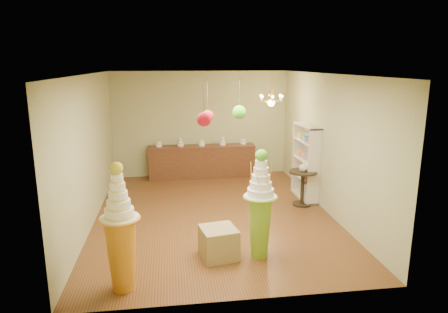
{
  "coord_description": "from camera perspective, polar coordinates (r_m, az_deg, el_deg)",
  "views": [
    {
      "loc": [
        -0.9,
        -8.12,
        3.22
      ],
      "look_at": [
        0.23,
        0.0,
        1.29
      ],
      "focal_mm": 32.0,
      "sensor_mm": 36.0,
      "label": 1
    }
  ],
  "objects": [
    {
      "name": "wall_left",
      "position": [
        8.45,
        -18.66,
        0.79
      ],
      "size": [
        0.04,
        6.5,
        3.0
      ],
      "primitive_type": "cube",
      "color": "tan",
      "rests_on": "ground"
    },
    {
      "name": "vase",
      "position": [
        9.24,
        11.28,
        -1.41
      ],
      "size": [
        0.24,
        0.24,
        0.21
      ],
      "primitive_type": "imported",
      "rotation": [
        0.0,
        0.0,
        0.21
      ],
      "color": "beige",
      "rests_on": "round_table"
    },
    {
      "name": "pom_red_right",
      "position": [
        6.46,
        -2.33,
        5.85
      ],
      "size": [
        0.19,
        0.19,
        0.71
      ],
      "color": "#3C362B",
      "rests_on": "ceiling"
    },
    {
      "name": "floor",
      "position": [
        8.78,
        -1.51,
        -8.28
      ],
      "size": [
        6.5,
        6.5,
        0.0
      ],
      "primitive_type": "plane",
      "color": "brown",
      "rests_on": "ground"
    },
    {
      "name": "pedestal_green",
      "position": [
        6.72,
        5.17,
        -8.1
      ],
      "size": [
        0.63,
        0.63,
        1.87
      ],
      "rotation": [
        0.0,
        0.0,
        0.2
      ],
      "color": "#78A925",
      "rests_on": "floor"
    },
    {
      "name": "ceiling",
      "position": [
        8.17,
        -1.63,
        11.69
      ],
      "size": [
        6.5,
        6.5,
        0.0
      ],
      "primitive_type": "plane",
      "rotation": [
        3.14,
        0.0,
        0.0
      ],
      "color": "silver",
      "rests_on": "ground"
    },
    {
      "name": "wall_back",
      "position": [
        11.53,
        -3.37,
        4.64
      ],
      "size": [
        5.0,
        0.04,
        3.0
      ],
      "primitive_type": "cube",
      "color": "tan",
      "rests_on": "ground"
    },
    {
      "name": "sideboard",
      "position": [
        11.46,
        -3.18,
        -0.63
      ],
      "size": [
        3.04,
        0.54,
        1.16
      ],
      "color": "#542E1A",
      "rests_on": "floor"
    },
    {
      "name": "pedestal_orange",
      "position": [
        5.98,
        -14.48,
        -11.83
      ],
      "size": [
        0.59,
        0.59,
        1.91
      ],
      "rotation": [
        0.0,
        0.0,
        -0.09
      ],
      "color": "orange",
      "rests_on": "floor"
    },
    {
      "name": "pom_red_left",
      "position": [
        5.73,
        -2.88,
        5.34
      ],
      "size": [
        0.21,
        0.21,
        0.67
      ],
      "color": "#3C362B",
      "rests_on": "ceiling"
    },
    {
      "name": "wall_front",
      "position": [
        5.24,
        2.4,
        -5.93
      ],
      "size": [
        5.0,
        0.04,
        3.0
      ],
      "primitive_type": "cube",
      "color": "tan",
      "rests_on": "ground"
    },
    {
      "name": "chandelier",
      "position": [
        10.07,
        6.75,
        7.92
      ],
      "size": [
        0.83,
        0.83,
        0.85
      ],
      "rotation": [
        0.0,
        0.0,
        0.39
      ],
      "color": "#ECA953",
      "rests_on": "ceiling"
    },
    {
      "name": "shelving_unit",
      "position": [
        9.77,
        11.69,
        -0.77
      ],
      "size": [
        0.33,
        1.2,
        1.8
      ],
      "color": "beige",
      "rests_on": "floor"
    },
    {
      "name": "pom_green_mid",
      "position": [
        6.44,
        2.18,
        6.35
      ],
      "size": [
        0.22,
        0.22,
        0.66
      ],
      "color": "#3C362B",
      "rests_on": "ceiling"
    },
    {
      "name": "round_table",
      "position": [
        9.35,
        11.17,
        -3.75
      ],
      "size": [
        0.75,
        0.75,
        0.82
      ],
      "rotation": [
        0.0,
        0.0,
        -0.21
      ],
      "color": "black",
      "rests_on": "floor"
    },
    {
      "name": "burlap_riser",
      "position": [
        6.89,
        -0.77,
        -12.21
      ],
      "size": [
        0.67,
        0.67,
        0.52
      ],
      "primitive_type": "cube",
      "rotation": [
        0.0,
        0.0,
        0.18
      ],
      "color": "#9A8654",
      "rests_on": "floor"
    },
    {
      "name": "wall_right",
      "position": [
        8.97,
        14.53,
        1.75
      ],
      "size": [
        0.04,
        6.5,
        3.0
      ],
      "primitive_type": "cube",
      "color": "tan",
      "rests_on": "ground"
    }
  ]
}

